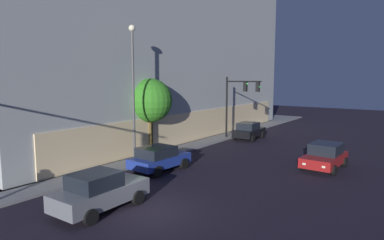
{
  "coord_description": "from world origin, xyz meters",
  "views": [
    {
      "loc": [
        -10.6,
        -9.91,
        5.93
      ],
      "look_at": [
        6.59,
        2.38,
        3.29
      ],
      "focal_mm": 31.35,
      "sensor_mm": 36.0,
      "label": 1
    }
  ],
  "objects_px": {
    "traffic_light_far_corner": "(239,95)",
    "sidewalk_tree": "(150,101)",
    "street_lamp_sidewalk": "(133,79)",
    "car_blue": "(159,158)",
    "car_black": "(249,131)",
    "modern_building": "(108,39)",
    "car_red": "(325,156)",
    "car_grey": "(99,191)"
  },
  "relations": [
    {
      "from": "traffic_light_far_corner",
      "to": "sidewalk_tree",
      "type": "distance_m",
      "value": 9.99
    },
    {
      "from": "street_lamp_sidewalk",
      "to": "car_blue",
      "type": "distance_m",
      "value": 5.56
    },
    {
      "from": "traffic_light_far_corner",
      "to": "car_black",
      "type": "height_order",
      "value": "traffic_light_far_corner"
    },
    {
      "from": "traffic_light_far_corner",
      "to": "car_black",
      "type": "relative_size",
      "value": 1.43
    },
    {
      "from": "modern_building",
      "to": "car_black",
      "type": "distance_m",
      "value": 19.07
    },
    {
      "from": "street_lamp_sidewalk",
      "to": "car_black",
      "type": "height_order",
      "value": "street_lamp_sidewalk"
    },
    {
      "from": "modern_building",
      "to": "street_lamp_sidewalk",
      "type": "distance_m",
      "value": 17.82
    },
    {
      "from": "traffic_light_far_corner",
      "to": "car_red",
      "type": "xyz_separation_m",
      "value": [
        -6.0,
        -9.5,
        -3.47
      ]
    },
    {
      "from": "traffic_light_far_corner",
      "to": "sidewalk_tree",
      "type": "height_order",
      "value": "traffic_light_far_corner"
    },
    {
      "from": "traffic_light_far_corner",
      "to": "car_red",
      "type": "relative_size",
      "value": 1.39
    },
    {
      "from": "traffic_light_far_corner",
      "to": "car_blue",
      "type": "xyz_separation_m",
      "value": [
        -12.83,
        -0.96,
        -3.47
      ]
    },
    {
      "from": "traffic_light_far_corner",
      "to": "car_grey",
      "type": "bearing_deg",
      "value": -170.94
    },
    {
      "from": "street_lamp_sidewalk",
      "to": "car_blue",
      "type": "height_order",
      "value": "street_lamp_sidewalk"
    },
    {
      "from": "sidewalk_tree",
      "to": "car_black",
      "type": "distance_m",
      "value": 11.43
    },
    {
      "from": "car_black",
      "to": "street_lamp_sidewalk",
      "type": "bearing_deg",
      "value": 171.06
    },
    {
      "from": "street_lamp_sidewalk",
      "to": "car_red",
      "type": "relative_size",
      "value": 2.18
    },
    {
      "from": "modern_building",
      "to": "traffic_light_far_corner",
      "type": "xyz_separation_m",
      "value": [
        2.66,
        -15.46,
        -6.08
      ]
    },
    {
      "from": "traffic_light_far_corner",
      "to": "car_black",
      "type": "distance_m",
      "value": 3.61
    },
    {
      "from": "modern_building",
      "to": "car_grey",
      "type": "bearing_deg",
      "value": -131.93
    },
    {
      "from": "car_blue",
      "to": "modern_building",
      "type": "bearing_deg",
      "value": 58.21
    },
    {
      "from": "modern_building",
      "to": "sidewalk_tree",
      "type": "height_order",
      "value": "modern_building"
    },
    {
      "from": "car_black",
      "to": "sidewalk_tree",
      "type": "bearing_deg",
      "value": 162.24
    },
    {
      "from": "car_grey",
      "to": "sidewalk_tree",
      "type": "bearing_deg",
      "value": 30.59
    },
    {
      "from": "modern_building",
      "to": "sidewalk_tree",
      "type": "distance_m",
      "value": 15.85
    },
    {
      "from": "traffic_light_far_corner",
      "to": "car_blue",
      "type": "height_order",
      "value": "traffic_light_far_corner"
    },
    {
      "from": "modern_building",
      "to": "sidewalk_tree",
      "type": "bearing_deg",
      "value": -118.56
    },
    {
      "from": "modern_building",
      "to": "car_blue",
      "type": "bearing_deg",
      "value": -121.79
    },
    {
      "from": "car_blue",
      "to": "car_grey",
      "type": "bearing_deg",
      "value": -161.85
    },
    {
      "from": "modern_building",
      "to": "car_red",
      "type": "distance_m",
      "value": 26.94
    },
    {
      "from": "street_lamp_sidewalk",
      "to": "sidewalk_tree",
      "type": "bearing_deg",
      "value": 22.14
    },
    {
      "from": "car_blue",
      "to": "sidewalk_tree",
      "type": "bearing_deg",
      "value": 48.37
    },
    {
      "from": "street_lamp_sidewalk",
      "to": "sidewalk_tree",
      "type": "height_order",
      "value": "street_lamp_sidewalk"
    },
    {
      "from": "traffic_light_far_corner",
      "to": "car_blue",
      "type": "bearing_deg",
      "value": -175.74
    },
    {
      "from": "street_lamp_sidewalk",
      "to": "car_black",
      "type": "relative_size",
      "value": 2.24
    },
    {
      "from": "traffic_light_far_corner",
      "to": "street_lamp_sidewalk",
      "type": "height_order",
      "value": "street_lamp_sidewalk"
    },
    {
      "from": "car_blue",
      "to": "car_red",
      "type": "relative_size",
      "value": 0.97
    },
    {
      "from": "modern_building",
      "to": "traffic_light_far_corner",
      "type": "height_order",
      "value": "modern_building"
    },
    {
      "from": "sidewalk_tree",
      "to": "car_grey",
      "type": "distance_m",
      "value": 11.73
    },
    {
      "from": "sidewalk_tree",
      "to": "car_grey",
      "type": "height_order",
      "value": "sidewalk_tree"
    },
    {
      "from": "car_grey",
      "to": "car_red",
      "type": "distance_m",
      "value": 14.78
    },
    {
      "from": "modern_building",
      "to": "car_red",
      "type": "relative_size",
      "value": 8.64
    },
    {
      "from": "traffic_light_far_corner",
      "to": "modern_building",
      "type": "bearing_deg",
      "value": 99.75
    }
  ]
}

